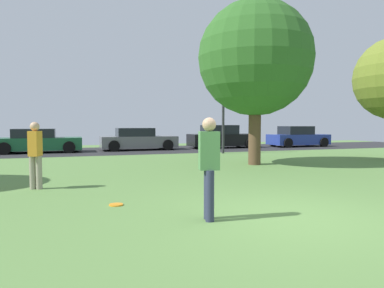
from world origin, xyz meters
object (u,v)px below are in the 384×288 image
Objects in this scene: parked_car_green at (38,142)px; person_thrower at (209,164)px; parked_car_grey at (138,140)px; parked_car_black at (222,138)px; maple_tree_far at (255,59)px; street_lamp_post at (223,111)px; parked_car_blue at (298,137)px; person_bystander at (35,152)px; frisbee_disc at (116,205)px.

person_thrower is at bearing -76.33° from parked_car_green.
parked_car_grey reaches higher than parked_car_green.
parked_car_black reaches higher than parked_car_green.
maple_tree_far is 10.05m from parked_car_black.
parked_car_green is 1.00× the size of parked_car_black.
parked_car_grey is 1.00× the size of street_lamp_post.
maple_tree_far reaches higher than person_thrower.
person_thrower is 0.41× the size of parked_car_blue.
parked_car_grey is 1.01× the size of parked_car_black.
parked_car_green is (-3.80, 15.64, -0.32)m from person_thrower.
parked_car_black is at bearing 67.01° from street_lamp_post.
parked_car_black is 5.54m from parked_car_blue.
person_bystander is 5.99× the size of frisbee_disc.
person_thrower is 6.21× the size of frisbee_disc.
person_thrower is 13.19m from street_lamp_post.
parked_car_blue reaches higher than parked_car_green.
frisbee_disc is at bearing -135.41° from parked_car_blue.
person_bystander is 0.36× the size of parked_car_green.
parked_car_grey reaches higher than frisbee_disc.
maple_tree_far is 10.11m from parked_car_grey.
person_thrower is at bearing -114.52° from parked_car_black.
maple_tree_far reaches higher than frisbee_disc.
parked_car_grey is (1.72, 15.84, -0.31)m from person_thrower.
maple_tree_far is at bearing -46.55° from parked_car_green.
person_thrower reaches higher than parked_car_blue.
parked_car_grey is at bearing 95.11° from person_thrower.
parked_car_blue is (15.69, 11.51, -0.25)m from person_bystander.
person_thrower is 0.38× the size of parked_car_black.
person_thrower is 17.44m from parked_car_black.
street_lamp_post is (6.86, 10.33, 2.24)m from frisbee_disc.
parked_car_black is at bearing 59.15° from frisbee_disc.
person_bystander is 12.79m from parked_car_grey.
person_bystander reaches higher than parked_car_green.
parked_car_green is (-8.40, 8.87, -3.44)m from maple_tree_far.
parked_car_green is at bearing 100.05° from frisbee_disc.
frisbee_disc is 0.07× the size of parked_car_blue.
parked_car_green is 0.99× the size of parked_car_grey.
maple_tree_far is 5.50m from street_lamp_post.
parked_car_blue is (11.05, -0.41, 0.03)m from parked_car_grey.
parked_car_black is 0.99× the size of street_lamp_post.
parked_car_grey is at bearing 134.16° from street_lamp_post.
maple_tree_far is 3.86× the size of person_bystander.
parked_car_black is (11.04, 0.23, 0.07)m from parked_car_green.
parked_car_grey is (5.52, 0.19, 0.01)m from parked_car_green.
person_bystander is at bearing -111.28° from parked_car_grey.
frisbee_disc is at bearing -101.97° from parked_car_grey.
parked_car_grey is at bearing 78.03° from frisbee_disc.
person_thrower is 20.03m from parked_car_blue.
maple_tree_far reaches higher than person_bystander.
street_lamp_post is at bearing 76.28° from person_thrower.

